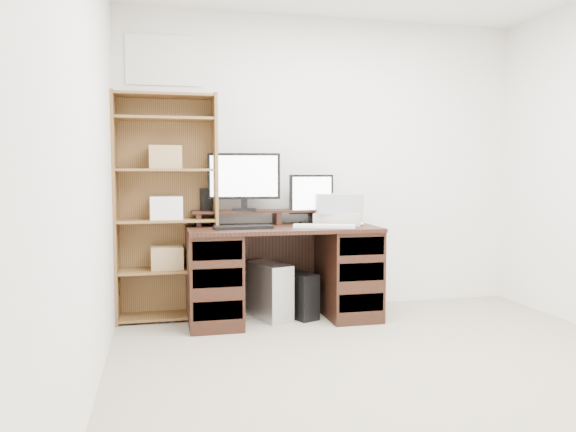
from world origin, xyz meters
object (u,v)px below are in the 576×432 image
object	(u,v)px
printer	(338,219)
tower_silver	(269,291)
monitor_small	(311,197)
tower_black	(298,295)
monitor_wide	(244,178)
bookshelf	(166,205)
desk	(282,271)

from	to	relation	value
printer	tower_silver	distance (m)	0.82
monitor_small	tower_black	size ratio (longest dim) A/B	1.02
monitor_wide	monitor_small	bearing A→B (deg)	4.67
monitor_wide	bookshelf	world-z (taller)	bookshelf
tower_silver	tower_black	xyz separation A→B (m)	(0.24, -0.02, -0.04)
desk	tower_silver	distance (m)	0.20
tower_silver	tower_black	distance (m)	0.25
printer	bookshelf	size ratio (longest dim) A/B	0.21
desk	monitor_wide	size ratio (longest dim) A/B	2.55
monitor_wide	bookshelf	size ratio (longest dim) A/B	0.33
monitor_small	tower_black	distance (m)	0.81
printer	bookshelf	bearing A→B (deg)	-162.49
monitor_small	desk	bearing A→B (deg)	-154.32
monitor_wide	monitor_small	size ratio (longest dim) A/B	1.43
desk	tower_silver	bearing A→B (deg)	159.45
monitor_wide	tower_silver	xyz separation A→B (m)	(0.17, -0.16, -0.91)
printer	tower_black	distance (m)	0.71
tower_silver	bookshelf	size ratio (longest dim) A/B	0.25
monitor_wide	tower_black	world-z (taller)	monitor_wide
monitor_small	tower_black	bearing A→B (deg)	-140.37
monitor_wide	monitor_small	world-z (taller)	monitor_wide
desk	monitor_wide	xyz separation A→B (m)	(-0.28, 0.19, 0.74)
monitor_wide	tower_silver	distance (m)	0.93
desk	monitor_small	size ratio (longest dim) A/B	3.65
monitor_wide	bookshelf	distance (m)	0.66
desk	monitor_small	bearing A→B (deg)	29.20
monitor_wide	desk	bearing A→B (deg)	-27.02
tower_silver	monitor_wide	bearing A→B (deg)	118.09
desk	tower_black	distance (m)	0.25
printer	bookshelf	xyz separation A→B (m)	(-1.39, 0.15, 0.12)
tower_black	desk	bearing A→B (deg)	166.47
bookshelf	tower_silver	bearing A→B (deg)	-12.35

